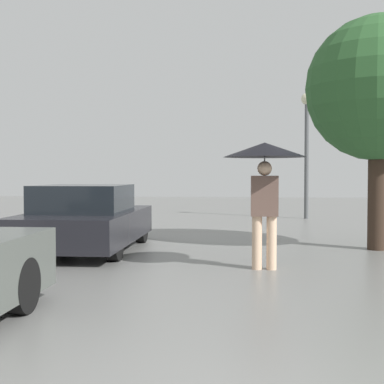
{
  "coord_description": "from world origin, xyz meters",
  "views": [
    {
      "loc": [
        -0.31,
        -2.35,
        1.44
      ],
      "look_at": [
        -1.05,
        5.69,
        1.16
      ],
      "focal_mm": 50.0,
      "sensor_mm": 36.0,
      "label": 1
    }
  ],
  "objects_px": {
    "pedestrian": "(265,164)",
    "tree": "(379,90)",
    "parked_car_farthest": "(86,220)",
    "street_lamp": "(307,134)"
  },
  "relations": [
    {
      "from": "pedestrian",
      "to": "tree",
      "type": "distance_m",
      "value": 3.5
    },
    {
      "from": "parked_car_farthest",
      "to": "tree",
      "type": "bearing_deg",
      "value": 6.22
    },
    {
      "from": "tree",
      "to": "street_lamp",
      "type": "bearing_deg",
      "value": 93.96
    },
    {
      "from": "tree",
      "to": "street_lamp",
      "type": "relative_size",
      "value": 1.1
    },
    {
      "from": "parked_car_farthest",
      "to": "street_lamp",
      "type": "relative_size",
      "value": 0.96
    },
    {
      "from": "pedestrian",
      "to": "tree",
      "type": "height_order",
      "value": "tree"
    },
    {
      "from": "parked_car_farthest",
      "to": "tree",
      "type": "distance_m",
      "value": 6.01
    },
    {
      "from": "tree",
      "to": "street_lamp",
      "type": "distance_m",
      "value": 6.98
    },
    {
      "from": "parked_car_farthest",
      "to": "tree",
      "type": "xyz_separation_m",
      "value": [
        5.46,
        0.59,
        2.44
      ]
    },
    {
      "from": "parked_car_farthest",
      "to": "street_lamp",
      "type": "height_order",
      "value": "street_lamp"
    }
  ]
}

